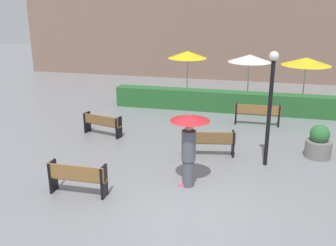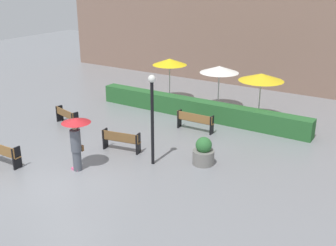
{
  "view_description": "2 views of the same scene",
  "coord_description": "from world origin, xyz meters",
  "px_view_note": "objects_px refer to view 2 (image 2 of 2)",
  "views": [
    {
      "loc": [
        1.54,
        -8.63,
        4.91
      ],
      "look_at": [
        -1.33,
        3.28,
        0.93
      ],
      "focal_mm": 41.26,
      "sensor_mm": 36.0,
      "label": 1
    },
    {
      "loc": [
        10.06,
        -9.04,
        6.88
      ],
      "look_at": [
        1.47,
        4.49,
        1.04
      ],
      "focal_mm": 43.9,
      "sensor_mm": 36.0,
      "label": 2
    }
  ],
  "objects_px": {
    "patio_umbrella_yellow_far": "(261,77)",
    "bench_mid_center": "(121,140)",
    "planter_pot": "(203,153)",
    "bench_near_left": "(3,152)",
    "bench_far_left": "(66,116)",
    "pedestrian_with_umbrella": "(76,136)",
    "lamp_post": "(152,110)",
    "patio_umbrella_white": "(219,69)",
    "patio_umbrella_yellow": "(170,62)",
    "bench_back_row": "(195,120)"
  },
  "relations": [
    {
      "from": "bench_back_row",
      "to": "patio_umbrella_white",
      "type": "height_order",
      "value": "patio_umbrella_white"
    },
    {
      "from": "bench_far_left",
      "to": "patio_umbrella_yellow",
      "type": "xyz_separation_m",
      "value": [
        2.07,
        6.03,
        1.79
      ]
    },
    {
      "from": "patio_umbrella_yellow_far",
      "to": "bench_mid_center",
      "type": "bearing_deg",
      "value": -117.38
    },
    {
      "from": "bench_near_left",
      "to": "patio_umbrella_yellow",
      "type": "distance_m",
      "value": 10.65
    },
    {
      "from": "lamp_post",
      "to": "bench_mid_center",
      "type": "bearing_deg",
      "value": 170.57
    },
    {
      "from": "patio_umbrella_white",
      "to": "patio_umbrella_yellow_far",
      "type": "xyz_separation_m",
      "value": [
        2.52,
        -0.62,
        0.04
      ]
    },
    {
      "from": "patio_umbrella_white",
      "to": "patio_umbrella_yellow_far",
      "type": "distance_m",
      "value": 2.59
    },
    {
      "from": "lamp_post",
      "to": "patio_umbrella_yellow",
      "type": "height_order",
      "value": "lamp_post"
    },
    {
      "from": "bench_back_row",
      "to": "bench_mid_center",
      "type": "height_order",
      "value": "bench_back_row"
    },
    {
      "from": "bench_near_left",
      "to": "planter_pot",
      "type": "distance_m",
      "value": 7.62
    },
    {
      "from": "bench_near_left",
      "to": "bench_mid_center",
      "type": "xyz_separation_m",
      "value": [
        2.98,
        3.4,
        -0.0
      ]
    },
    {
      "from": "bench_mid_center",
      "to": "patio_umbrella_yellow_far",
      "type": "height_order",
      "value": "patio_umbrella_yellow_far"
    },
    {
      "from": "planter_pot",
      "to": "patio_umbrella_yellow_far",
      "type": "height_order",
      "value": "patio_umbrella_yellow_far"
    },
    {
      "from": "planter_pot",
      "to": "bench_mid_center",
      "type": "bearing_deg",
      "value": -168.0
    },
    {
      "from": "pedestrian_with_umbrella",
      "to": "lamp_post",
      "type": "height_order",
      "value": "lamp_post"
    },
    {
      "from": "lamp_post",
      "to": "patio_umbrella_yellow",
      "type": "relative_size",
      "value": 1.43
    },
    {
      "from": "patio_umbrella_yellow_far",
      "to": "bench_far_left",
      "type": "bearing_deg",
      "value": -143.81
    },
    {
      "from": "pedestrian_with_umbrella",
      "to": "bench_back_row",
      "type": "bearing_deg",
      "value": 73.59
    },
    {
      "from": "bench_mid_center",
      "to": "planter_pot",
      "type": "relative_size",
      "value": 1.52
    },
    {
      "from": "bench_mid_center",
      "to": "lamp_post",
      "type": "height_order",
      "value": "lamp_post"
    },
    {
      "from": "bench_near_left",
      "to": "bench_far_left",
      "type": "relative_size",
      "value": 0.98
    },
    {
      "from": "planter_pot",
      "to": "patio_umbrella_yellow",
      "type": "height_order",
      "value": "patio_umbrella_yellow"
    },
    {
      "from": "planter_pot",
      "to": "patio_umbrella_yellow_far",
      "type": "distance_m",
      "value": 6.1
    },
    {
      "from": "planter_pot",
      "to": "patio_umbrella_white",
      "type": "distance_m",
      "value": 7.15
    },
    {
      "from": "bench_near_left",
      "to": "bench_far_left",
      "type": "distance_m",
      "value": 4.6
    },
    {
      "from": "patio_umbrella_yellow_far",
      "to": "planter_pot",
      "type": "bearing_deg",
      "value": -89.87
    },
    {
      "from": "bench_mid_center",
      "to": "bench_back_row",
      "type": "bearing_deg",
      "value": 68.43
    },
    {
      "from": "bench_near_left",
      "to": "lamp_post",
      "type": "xyz_separation_m",
      "value": [
        4.76,
        3.11,
        1.67
      ]
    },
    {
      "from": "bench_near_left",
      "to": "patio_umbrella_white",
      "type": "height_order",
      "value": "patio_umbrella_white"
    },
    {
      "from": "bench_back_row",
      "to": "patio_umbrella_white",
      "type": "xyz_separation_m",
      "value": [
        -0.55,
        3.56,
        1.65
      ]
    },
    {
      "from": "pedestrian_with_umbrella",
      "to": "lamp_post",
      "type": "relative_size",
      "value": 0.57
    },
    {
      "from": "bench_far_left",
      "to": "planter_pot",
      "type": "distance_m",
      "value": 7.59
    },
    {
      "from": "bench_near_left",
      "to": "lamp_post",
      "type": "bearing_deg",
      "value": 33.15
    },
    {
      "from": "bench_back_row",
      "to": "planter_pot",
      "type": "bearing_deg",
      "value": -55.78
    },
    {
      "from": "patio_umbrella_yellow",
      "to": "bench_near_left",
      "type": "bearing_deg",
      "value": -94.8
    },
    {
      "from": "bench_far_left",
      "to": "bench_mid_center",
      "type": "height_order",
      "value": "bench_mid_center"
    },
    {
      "from": "bench_far_left",
      "to": "patio_umbrella_yellow",
      "type": "distance_m",
      "value": 6.62
    },
    {
      "from": "bench_near_left",
      "to": "bench_far_left",
      "type": "xyz_separation_m",
      "value": [
        -1.19,
        4.44,
        -0.03
      ]
    },
    {
      "from": "bench_near_left",
      "to": "bench_back_row",
      "type": "xyz_separation_m",
      "value": [
        4.42,
        7.05,
        0.02
      ]
    },
    {
      "from": "bench_far_left",
      "to": "patio_umbrella_white",
      "type": "height_order",
      "value": "patio_umbrella_white"
    },
    {
      "from": "bench_near_left",
      "to": "lamp_post",
      "type": "distance_m",
      "value": 5.92
    },
    {
      "from": "bench_near_left",
      "to": "patio_umbrella_yellow_far",
      "type": "height_order",
      "value": "patio_umbrella_yellow_far"
    },
    {
      "from": "bench_far_left",
      "to": "pedestrian_with_umbrella",
      "type": "relative_size",
      "value": 0.8
    },
    {
      "from": "bench_far_left",
      "to": "pedestrian_with_umbrella",
      "type": "bearing_deg",
      "value": -39.76
    },
    {
      "from": "bench_near_left",
      "to": "pedestrian_with_umbrella",
      "type": "xyz_separation_m",
      "value": [
        2.7,
        1.21,
        0.84
      ]
    },
    {
      "from": "bench_far_left",
      "to": "patio_umbrella_white",
      "type": "xyz_separation_m",
      "value": [
        5.06,
        6.16,
        1.7
      ]
    },
    {
      "from": "lamp_post",
      "to": "patio_umbrella_white",
      "type": "xyz_separation_m",
      "value": [
        -0.89,
        7.49,
        -0.0
      ]
    },
    {
      "from": "bench_mid_center",
      "to": "patio_umbrella_white",
      "type": "relative_size",
      "value": 0.71
    },
    {
      "from": "bench_back_row",
      "to": "patio_umbrella_white",
      "type": "distance_m",
      "value": 3.96
    },
    {
      "from": "bench_mid_center",
      "to": "lamp_post",
      "type": "xyz_separation_m",
      "value": [
        1.78,
        -0.3,
        1.67
      ]
    }
  ]
}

